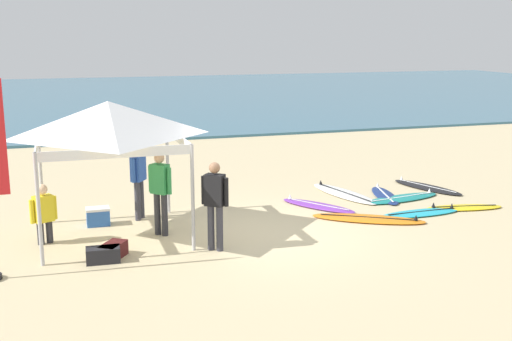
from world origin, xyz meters
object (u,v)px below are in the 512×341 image
object	(u,v)px
surfboard_purple	(318,206)
surfboard_black	(427,187)
cooler_box	(98,216)
surfboard_navy	(385,195)
person_black	(215,200)
surfboard_cyan	(421,213)
person_green	(160,188)
person_blue	(138,176)
person_yellow	(43,211)
gear_bag_by_pole	(103,255)
surfboard_orange	(369,219)
surfboard_teal	(402,198)
canopy_tent	(108,120)
gear_bag_near_tent	(113,251)
surfboard_yellow	(464,207)
surfboard_white	(344,193)

from	to	relation	value
surfboard_purple	surfboard_black	bearing A→B (deg)	13.55
surfboard_black	cooler_box	bearing A→B (deg)	-174.81
surfboard_navy	person_black	bearing A→B (deg)	-152.18
surfboard_navy	surfboard_cyan	bearing A→B (deg)	-89.53
person_green	person_blue	bearing A→B (deg)	101.97
person_yellow	person_black	bearing A→B (deg)	-24.16
surfboard_black	surfboard_navy	world-z (taller)	same
surfboard_navy	gear_bag_by_pole	bearing A→B (deg)	-159.30
person_green	person_yellow	xyz separation A→B (m)	(-2.26, 0.14, -0.33)
surfboard_orange	surfboard_navy	size ratio (longest dim) A/B	1.30
surfboard_teal	surfboard_black	distance (m)	1.48
surfboard_black	gear_bag_by_pole	world-z (taller)	gear_bag_by_pole
person_yellow	gear_bag_by_pole	distance (m)	1.81
surfboard_cyan	cooler_box	xyz separation A→B (m)	(-7.10, 1.35, 0.16)
canopy_tent	gear_bag_near_tent	xyz separation A→B (m)	(-0.14, -1.35, -2.25)
surfboard_orange	gear_bag_near_tent	xyz separation A→B (m)	(-5.61, -0.78, 0.10)
person_blue	person_yellow	world-z (taller)	person_blue
person_blue	gear_bag_near_tent	world-z (taller)	person_blue
canopy_tent	surfboard_black	distance (m)	8.81
person_black	surfboard_purple	bearing A→B (deg)	36.52
surfboard_yellow	person_blue	xyz separation A→B (m)	(-7.38, 1.45, 0.95)
surfboard_teal	gear_bag_by_pole	bearing A→B (deg)	-162.65
surfboard_orange	surfboard_navy	xyz separation A→B (m)	(1.35, 1.76, 0.00)
person_blue	gear_bag_near_tent	xyz separation A→B (m)	(-0.80, -2.39, -0.85)
surfboard_cyan	gear_bag_by_pole	size ratio (longest dim) A/B	3.40
surfboard_orange	surfboard_purple	xyz separation A→B (m)	(-0.65, 1.35, 0.00)
surfboard_cyan	person_black	xyz separation A→B (m)	(-5.08, -0.98, 0.95)
person_yellow	cooler_box	size ratio (longest dim) A/B	2.40
surfboard_black	person_black	world-z (taller)	person_black
canopy_tent	cooler_box	distance (m)	2.36
surfboard_purple	person_black	world-z (taller)	person_black
surfboard_yellow	surfboard_black	xyz separation A→B (m)	(0.29, 2.03, -0.00)
surfboard_yellow	surfboard_white	distance (m)	2.97
cooler_box	person_blue	bearing A→B (deg)	12.13
surfboard_black	surfboard_navy	bearing A→B (deg)	-163.70
surfboard_black	surfboard_navy	xyz separation A→B (m)	(-1.50, -0.44, 0.00)
canopy_tent	surfboard_cyan	xyz separation A→B (m)	(6.85, -0.51, -2.35)
person_blue	person_yellow	bearing A→B (deg)	-150.22
surfboard_yellow	gear_bag_by_pole	distance (m)	8.44
gear_bag_near_tent	gear_bag_by_pole	distance (m)	0.26
surfboard_teal	cooler_box	xyz separation A→B (m)	(-7.35, 0.04, 0.16)
person_green	cooler_box	xyz separation A→B (m)	(-1.19, 1.09, -0.79)
person_blue	person_green	bearing A→B (deg)	-78.03
surfboard_black	person_yellow	bearing A→B (deg)	-169.89
surfboard_orange	person_green	distance (m)	4.65
surfboard_purple	surfboard_orange	bearing A→B (deg)	-64.30
person_black	surfboard_teal	bearing A→B (deg)	23.23
surfboard_cyan	surfboard_navy	distance (m)	1.69
surfboard_purple	person_yellow	world-z (taller)	person_yellow
surfboard_navy	surfboard_purple	bearing A→B (deg)	-168.55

